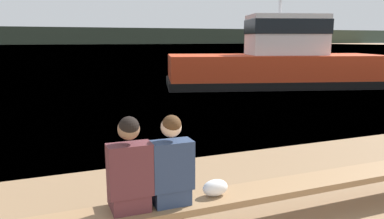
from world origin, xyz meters
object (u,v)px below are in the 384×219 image
(person_right, at_px, (171,167))
(shopping_bag, at_px, (215,188))
(person_left, at_px, (129,171))
(bench_main, at_px, (172,210))
(tugboat_red, at_px, (277,64))

(person_right, bearing_deg, shopping_bag, 0.07)
(person_left, distance_m, person_right, 0.42)
(person_left, height_order, person_right, person_left)
(bench_main, xyz_separation_m, shopping_bag, (0.49, 0.01, 0.16))
(person_right, bearing_deg, tugboat_red, 51.32)
(person_left, height_order, tugboat_red, tugboat_red)
(person_left, bearing_deg, tugboat_red, 49.99)
(bench_main, distance_m, person_left, 0.64)
(tugboat_red, bearing_deg, shopping_bag, 159.07)
(person_right, relative_size, tugboat_red, 0.09)
(person_right, height_order, tugboat_red, tugboat_red)
(person_right, xyz_separation_m, tugboat_red, (8.57, 10.70, 0.16))
(person_right, height_order, shopping_bag, person_right)
(bench_main, height_order, person_right, person_right)
(bench_main, bearing_deg, tugboat_red, 51.37)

